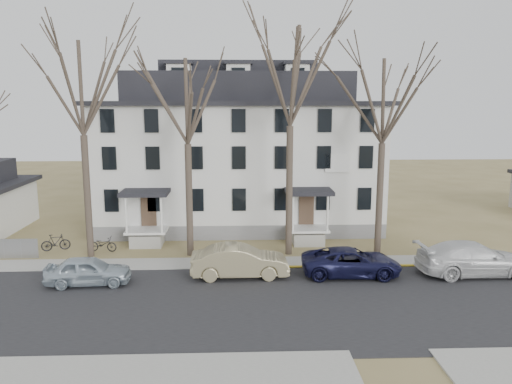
{
  "coord_description": "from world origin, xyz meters",
  "views": [
    {
      "loc": [
        -2.11,
        -19.55,
        9.17
      ],
      "look_at": [
        -1.03,
        9.0,
        4.02
      ],
      "focal_mm": 35.0,
      "sensor_mm": 36.0,
      "label": 1
    }
  ],
  "objects_px": {
    "tree_mid_right": "(384,95)",
    "car_navy": "(351,263)",
    "tree_center": "(291,68)",
    "tree_mid_left": "(187,95)",
    "bicycle_left": "(103,245)",
    "car_silver": "(88,271)",
    "bicycle_right": "(56,243)",
    "tree_far_left": "(80,81)",
    "car_tan": "(240,262)",
    "boarding_house": "(239,153)",
    "car_white": "(474,259)"
  },
  "relations": [
    {
      "from": "tree_mid_right",
      "to": "car_navy",
      "type": "xyz_separation_m",
      "value": [
        -2.56,
        -4.05,
        -8.87
      ]
    },
    {
      "from": "tree_center",
      "to": "car_navy",
      "type": "xyz_separation_m",
      "value": [
        2.94,
        -4.05,
        -10.35
      ]
    },
    {
      "from": "tree_mid_left",
      "to": "bicycle_left",
      "type": "relative_size",
      "value": 7.15
    },
    {
      "from": "car_silver",
      "to": "bicycle_right",
      "type": "bearing_deg",
      "value": 28.05
    },
    {
      "from": "tree_far_left",
      "to": "car_tan",
      "type": "bearing_deg",
      "value": -24.27
    },
    {
      "from": "boarding_house",
      "to": "tree_center",
      "type": "distance_m",
      "value": 10.39
    },
    {
      "from": "tree_mid_left",
      "to": "bicycle_left",
      "type": "height_order",
      "value": "tree_mid_left"
    },
    {
      "from": "tree_far_left",
      "to": "tree_center",
      "type": "xyz_separation_m",
      "value": [
        12.0,
        0.0,
        0.74
      ]
    },
    {
      "from": "tree_mid_left",
      "to": "tree_center",
      "type": "bearing_deg",
      "value": 0.0
    },
    {
      "from": "tree_far_left",
      "to": "car_navy",
      "type": "bearing_deg",
      "value": -15.16
    },
    {
      "from": "car_navy",
      "to": "car_white",
      "type": "relative_size",
      "value": 0.87
    },
    {
      "from": "tree_mid_left",
      "to": "tree_center",
      "type": "distance_m",
      "value": 6.18
    },
    {
      "from": "tree_mid_right",
      "to": "car_silver",
      "type": "xyz_separation_m",
      "value": [
        -16.2,
        -4.91,
        -8.88
      ]
    },
    {
      "from": "car_navy",
      "to": "car_white",
      "type": "distance_m",
      "value": 6.59
    },
    {
      "from": "car_navy",
      "to": "car_white",
      "type": "height_order",
      "value": "car_white"
    },
    {
      "from": "car_navy",
      "to": "bicycle_right",
      "type": "distance_m",
      "value": 18.16
    },
    {
      "from": "tree_mid_left",
      "to": "car_tan",
      "type": "distance_m",
      "value": 10.1
    },
    {
      "from": "tree_mid_right",
      "to": "bicycle_left",
      "type": "relative_size",
      "value": 7.15
    },
    {
      "from": "bicycle_right",
      "to": "car_navy",
      "type": "bearing_deg",
      "value": -125.39
    },
    {
      "from": "tree_center",
      "to": "bicycle_right",
      "type": "height_order",
      "value": "tree_center"
    },
    {
      "from": "tree_center",
      "to": "car_white",
      "type": "distance_m",
      "value": 14.57
    },
    {
      "from": "car_navy",
      "to": "bicycle_right",
      "type": "bearing_deg",
      "value": 75.36
    },
    {
      "from": "tree_far_left",
      "to": "tree_center",
      "type": "height_order",
      "value": "tree_center"
    },
    {
      "from": "car_silver",
      "to": "bicycle_right",
      "type": "xyz_separation_m",
      "value": [
        -3.77,
        6.03,
        -0.2
      ]
    },
    {
      "from": "car_silver",
      "to": "bicycle_left",
      "type": "bearing_deg",
      "value": 3.94
    },
    {
      "from": "tree_mid_left",
      "to": "bicycle_right",
      "type": "bearing_deg",
      "value": 172.44
    },
    {
      "from": "car_tan",
      "to": "tree_center",
      "type": "bearing_deg",
      "value": -38.24
    },
    {
      "from": "boarding_house",
      "to": "car_white",
      "type": "xyz_separation_m",
      "value": [
        12.53,
        -12.31,
        -4.5
      ]
    },
    {
      "from": "boarding_house",
      "to": "bicycle_right",
      "type": "relative_size",
      "value": 12.02
    },
    {
      "from": "tree_far_left",
      "to": "tree_mid_left",
      "type": "xyz_separation_m",
      "value": [
        6.0,
        0.0,
        -0.74
      ]
    },
    {
      "from": "car_tan",
      "to": "boarding_house",
      "type": "bearing_deg",
      "value": -1.67
    },
    {
      "from": "bicycle_left",
      "to": "bicycle_right",
      "type": "distance_m",
      "value": 2.99
    },
    {
      "from": "car_white",
      "to": "bicycle_left",
      "type": "xyz_separation_m",
      "value": [
        -21.02,
        4.97,
        -0.41
      ]
    },
    {
      "from": "tree_center",
      "to": "tree_mid_right",
      "type": "height_order",
      "value": "tree_center"
    },
    {
      "from": "car_white",
      "to": "bicycle_right",
      "type": "xyz_separation_m",
      "value": [
        -24.0,
        5.28,
        -0.36
      ]
    },
    {
      "from": "car_tan",
      "to": "car_navy",
      "type": "xyz_separation_m",
      "value": [
        5.95,
        0.0,
        -0.12
      ]
    },
    {
      "from": "car_navy",
      "to": "car_tan",
      "type": "bearing_deg",
      "value": 91.95
    },
    {
      "from": "tree_mid_right",
      "to": "bicycle_right",
      "type": "xyz_separation_m",
      "value": [
        -19.97,
        1.12,
        -9.08
      ]
    },
    {
      "from": "bicycle_left",
      "to": "bicycle_right",
      "type": "bearing_deg",
      "value": 93.38
    },
    {
      "from": "car_white",
      "to": "bicycle_right",
      "type": "height_order",
      "value": "car_white"
    },
    {
      "from": "tree_center",
      "to": "tree_mid_right",
      "type": "bearing_deg",
      "value": 0.0
    },
    {
      "from": "tree_mid_left",
      "to": "tree_mid_right",
      "type": "relative_size",
      "value": 1.0
    },
    {
      "from": "car_silver",
      "to": "car_white",
      "type": "relative_size",
      "value": 0.7
    },
    {
      "from": "tree_mid_left",
      "to": "tree_mid_right",
      "type": "height_order",
      "value": "same"
    },
    {
      "from": "tree_far_left",
      "to": "bicycle_right",
      "type": "height_order",
      "value": "tree_far_left"
    },
    {
      "from": "tree_far_left",
      "to": "bicycle_right",
      "type": "relative_size",
      "value": 7.93
    },
    {
      "from": "tree_mid_left",
      "to": "bicycle_right",
      "type": "height_order",
      "value": "tree_mid_left"
    },
    {
      "from": "tree_far_left",
      "to": "bicycle_left",
      "type": "xyz_separation_m",
      "value": [
        0.51,
        0.82,
        -9.88
      ]
    },
    {
      "from": "tree_far_left",
      "to": "car_white",
      "type": "xyz_separation_m",
      "value": [
        21.53,
        -4.16,
        -9.46
      ]
    },
    {
      "from": "car_white",
      "to": "tree_mid_right",
      "type": "bearing_deg",
      "value": 41.72
    }
  ]
}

